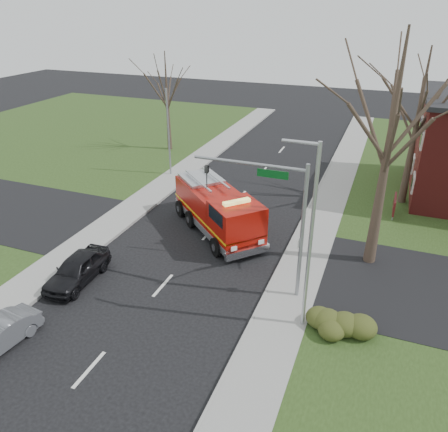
% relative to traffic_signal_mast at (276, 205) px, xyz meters
% --- Properties ---
extents(ground, '(120.00, 120.00, 0.00)m').
position_rel_traffic_signal_mast_xyz_m(ground, '(-5.21, -1.50, -4.71)').
color(ground, black).
rests_on(ground, ground).
extents(sidewalk_right, '(2.40, 80.00, 0.15)m').
position_rel_traffic_signal_mast_xyz_m(sidewalk_right, '(0.99, -1.50, -4.63)').
color(sidewalk_right, gray).
rests_on(sidewalk_right, ground).
extents(sidewalk_left, '(2.40, 80.00, 0.15)m').
position_rel_traffic_signal_mast_xyz_m(sidewalk_left, '(-11.41, -1.50, -4.63)').
color(sidewalk_left, gray).
rests_on(sidewalk_left, ground).
extents(health_center_sign, '(0.12, 2.00, 1.40)m').
position_rel_traffic_signal_mast_xyz_m(health_center_sign, '(5.29, 11.00, -3.83)').
color(health_center_sign, '#511215').
rests_on(health_center_sign, ground).
extents(hedge_corner, '(2.80, 2.00, 0.90)m').
position_rel_traffic_signal_mast_xyz_m(hedge_corner, '(3.79, -2.50, -4.13)').
color(hedge_corner, '#303C15').
rests_on(hedge_corner, lawn_right).
extents(bare_tree_near, '(6.00, 6.00, 12.00)m').
position_rel_traffic_signal_mast_xyz_m(bare_tree_near, '(4.29, 4.50, 2.71)').
color(bare_tree_near, '#3B2C23').
rests_on(bare_tree_near, ground).
extents(bare_tree_far, '(5.25, 5.25, 10.50)m').
position_rel_traffic_signal_mast_xyz_m(bare_tree_far, '(5.79, 13.50, 1.78)').
color(bare_tree_far, '#3B2C23').
rests_on(bare_tree_far, ground).
extents(bare_tree_left, '(4.50, 4.50, 9.00)m').
position_rel_traffic_signal_mast_xyz_m(bare_tree_left, '(-15.21, 18.50, 0.86)').
color(bare_tree_left, '#3B2C23').
rests_on(bare_tree_left, ground).
extents(traffic_signal_mast, '(5.29, 0.18, 6.80)m').
position_rel_traffic_signal_mast_xyz_m(traffic_signal_mast, '(0.00, 0.00, 0.00)').
color(traffic_signal_mast, gray).
rests_on(traffic_signal_mast, ground).
extents(streetlight_pole, '(1.48, 0.16, 8.40)m').
position_rel_traffic_signal_mast_xyz_m(streetlight_pole, '(1.93, -2.00, -0.16)').
color(streetlight_pole, '#B7BABF').
rests_on(streetlight_pole, ground).
extents(utility_pole_far, '(0.14, 0.14, 7.00)m').
position_rel_traffic_signal_mast_xyz_m(utility_pole_far, '(-12.01, 12.50, -1.21)').
color(utility_pole_far, gray).
rests_on(utility_pole_far, ground).
extents(fire_engine, '(7.41, 7.16, 3.10)m').
position_rel_traffic_signal_mast_xyz_m(fire_engine, '(-4.74, 4.84, -3.30)').
color(fire_engine, '#950E06').
rests_on(fire_engine, ground).
extents(parked_car_maroon, '(1.86, 4.25, 1.42)m').
position_rel_traffic_signal_mast_xyz_m(parked_car_maroon, '(-9.41, -2.68, -4.00)').
color(parked_car_maroon, black).
rests_on(parked_car_maroon, ground).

